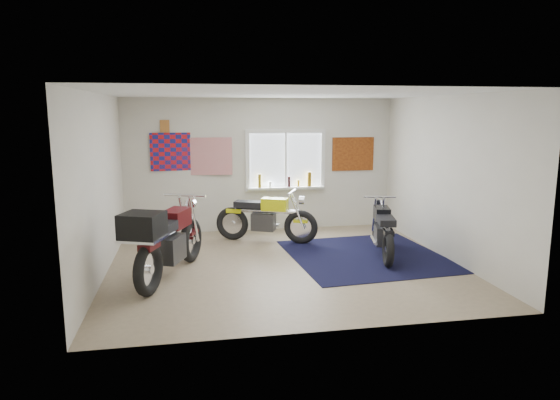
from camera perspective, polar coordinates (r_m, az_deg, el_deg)
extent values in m
plane|color=#9E896B|center=(8.09, 0.49, -7.42)|extent=(5.50, 5.50, 0.00)
plane|color=white|center=(7.72, 0.52, 12.07)|extent=(5.50, 5.50, 0.00)
plane|color=silver|center=(10.24, -2.15, 4.00)|extent=(5.50, 0.00, 5.50)
plane|color=silver|center=(5.39, 5.53, -1.56)|extent=(5.50, 0.00, 5.50)
plane|color=silver|center=(7.76, -19.88, 1.46)|extent=(0.00, 5.00, 5.00)
plane|color=silver|center=(8.73, 18.53, 2.44)|extent=(0.00, 5.00, 5.00)
cube|color=black|center=(8.68, 9.83, -6.30)|extent=(2.68, 2.78, 0.01)
cube|color=white|center=(10.29, 0.62, 4.60)|extent=(1.50, 0.02, 1.10)
cube|color=white|center=(10.24, 0.64, 7.88)|extent=(1.66, 0.06, 0.08)
cube|color=white|center=(10.35, 0.63, 1.34)|extent=(1.66, 0.06, 0.08)
cube|color=white|center=(10.16, -3.75, 4.51)|extent=(0.08, 0.06, 1.10)
cube|color=white|center=(10.46, 4.90, 4.66)|extent=(0.08, 0.06, 1.10)
cube|color=white|center=(10.28, 0.64, 4.60)|extent=(0.04, 0.06, 1.10)
cube|color=white|center=(10.29, 0.69, 1.40)|extent=(1.60, 0.16, 0.04)
cylinder|color=#816412|center=(10.17, -2.35, 2.20)|extent=(0.07, 0.07, 0.28)
cylinder|color=white|center=(10.21, -1.14, 1.79)|extent=(0.06, 0.06, 0.12)
cylinder|color=black|center=(10.27, 1.04, 2.12)|extent=(0.06, 0.06, 0.22)
cylinder|color=gold|center=(10.32, 2.12, 1.93)|extent=(0.05, 0.05, 0.14)
cylinder|color=brown|center=(10.36, 3.37, 2.40)|extent=(0.09, 0.09, 0.30)
plane|color=red|center=(10.09, -11.79, 5.42)|extent=(1.00, 0.07, 1.00)
plane|color=red|center=(10.08, -8.06, 4.96)|extent=(0.90, 0.09, 0.90)
cube|color=#A96930|center=(10.07, -13.04, 8.22)|extent=(0.18, 0.02, 0.24)
cube|color=#A54C14|center=(10.65, 8.34, 5.22)|extent=(0.90, 0.03, 0.70)
torus|color=black|center=(9.28, 2.39, -3.12)|extent=(0.64, 0.37, 0.64)
torus|color=black|center=(9.61, -5.48, -2.70)|extent=(0.64, 0.37, 0.64)
cylinder|color=white|center=(9.28, 2.39, -3.12)|extent=(0.13, 0.13, 0.11)
cylinder|color=white|center=(9.61, -5.48, -2.70)|extent=(0.13, 0.13, 0.11)
cylinder|color=white|center=(9.36, -1.62, -1.26)|extent=(1.14, 0.56, 0.09)
cube|color=#303033|center=(9.42, -1.90, -2.50)|extent=(0.50, 0.42, 0.32)
cylinder|color=white|center=(9.58, -1.66, -2.86)|extent=(0.51, 0.27, 0.07)
cube|color=#D3D60B|center=(9.30, -0.60, -0.50)|extent=(0.54, 0.42, 0.23)
cube|color=black|center=(9.43, -3.59, -0.48)|extent=(0.59, 0.45, 0.11)
cube|color=#D3D60B|center=(9.54, -5.23, -1.20)|extent=(0.32, 0.25, 0.08)
cube|color=#D3D60B|center=(9.25, 2.40, -2.43)|extent=(0.30, 0.23, 0.05)
cylinder|color=white|center=(9.18, 1.37, 0.94)|extent=(0.27, 0.56, 0.03)
cylinder|color=white|center=(9.17, 2.53, -0.04)|extent=(0.15, 0.18, 0.15)
torus|color=black|center=(9.33, 11.04, -3.42)|extent=(0.25, 0.59, 0.58)
torus|color=black|center=(8.09, 12.27, -5.54)|extent=(0.25, 0.59, 0.58)
cylinder|color=white|center=(9.33, 11.04, -3.42)|extent=(0.11, 0.12, 0.10)
cylinder|color=white|center=(8.09, 12.27, -5.54)|extent=(0.11, 0.12, 0.10)
cylinder|color=white|center=(8.64, 11.68, -2.57)|extent=(0.35, 1.15, 0.08)
cube|color=#303033|center=(8.64, 11.67, -3.95)|extent=(0.35, 0.46, 0.31)
cylinder|color=white|center=(8.65, 10.68, -4.54)|extent=(0.18, 0.51, 0.06)
cube|color=black|center=(8.78, 11.55, -1.52)|extent=(0.34, 0.50, 0.22)
cube|color=black|center=(8.31, 12.02, -2.32)|extent=(0.37, 0.55, 0.11)
cube|color=black|center=(8.07, 12.29, -3.63)|extent=(0.21, 0.30, 0.07)
cube|color=black|center=(9.30, 11.07, -2.76)|extent=(0.19, 0.28, 0.05)
cylinder|color=white|center=(9.04, 11.32, 0.37)|extent=(0.56, 0.17, 0.03)
cylinder|color=white|center=(9.24, 11.13, -0.34)|extent=(0.16, 0.12, 0.15)
torus|color=black|center=(8.31, -10.14, -4.55)|extent=(0.40, 0.73, 0.73)
torus|color=black|center=(6.93, -14.81, -7.69)|extent=(0.40, 0.73, 0.73)
cylinder|color=white|center=(8.31, -10.14, -4.55)|extent=(0.15, 0.15, 0.12)
cylinder|color=white|center=(6.93, -14.81, -7.69)|extent=(0.15, 0.15, 0.12)
cylinder|color=white|center=(7.52, -12.35, -3.53)|extent=(0.61, 1.35, 0.10)
cube|color=#303033|center=(7.54, -12.45, -5.45)|extent=(0.47, 0.58, 0.38)
cylinder|color=white|center=(7.64, -13.65, -6.16)|extent=(0.30, 0.60, 0.08)
cube|color=#420A0D|center=(7.67, -11.81, -2.06)|extent=(0.47, 0.63, 0.27)
cube|color=black|center=(7.15, -13.63, -3.20)|extent=(0.51, 0.69, 0.13)
cube|color=#420A0D|center=(6.89, -14.73, -5.08)|extent=(0.29, 0.38, 0.09)
cube|color=#420A0D|center=(8.27, -10.17, -3.66)|extent=(0.26, 0.35, 0.06)
cylinder|color=white|center=(7.96, -10.83, 0.54)|extent=(0.66, 0.29, 0.04)
cylinder|color=white|center=(8.20, -10.21, -0.44)|extent=(0.21, 0.17, 0.18)
cube|color=black|center=(6.67, -15.47, -2.85)|extent=(0.64, 0.62, 0.33)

